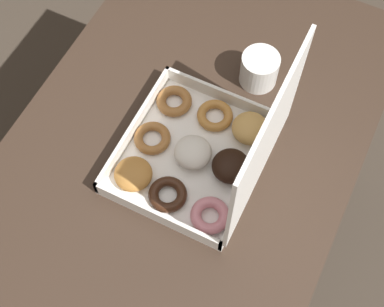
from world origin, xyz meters
The scene contains 4 objects.
ground_plane centered at (0.00, 0.00, 0.00)m, with size 8.00×8.00×0.00m, color #42382D.
dining_table centered at (0.00, 0.00, 0.66)m, with size 1.22×0.75×0.77m.
donut_box centered at (-0.01, 0.07, 0.82)m, with size 0.34×0.30×0.35m.
coffee_mug centered at (-0.27, 0.08, 0.81)m, with size 0.09×0.09×0.08m.
Camera 1 is at (0.46, 0.26, 1.83)m, focal length 50.00 mm.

